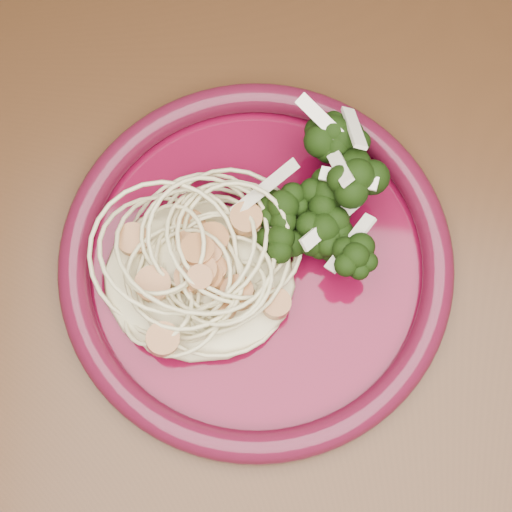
{
  "coord_description": "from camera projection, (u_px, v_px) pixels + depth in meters",
  "views": [
    {
      "loc": [
        0.01,
        -0.2,
        1.24
      ],
      "look_at": [
        -0.0,
        -0.06,
        0.77
      ],
      "focal_mm": 50.0,
      "sensor_mm": 36.0,
      "label": 1
    }
  ],
  "objects": [
    {
      "name": "broccoli_pile",
      "position": [
        327.0,
        227.0,
        0.48
      ],
      "size": [
        0.13,
        0.16,
        0.05
      ],
      "primitive_type": "ellipsoid",
      "rotation": [
        0.0,
        0.0,
        0.43
      ],
      "color": "black",
      "rests_on": "dinner_plate"
    },
    {
      "name": "spaghetti_pile",
      "position": [
        198.0,
        275.0,
        0.48
      ],
      "size": [
        0.17,
        0.16,
        0.03
      ],
      "primitive_type": "ellipsoid",
      "rotation": [
        0.0,
        0.0,
        0.43
      ],
      "color": "beige",
      "rests_on": "dinner_plate"
    },
    {
      "name": "onion_garnish",
      "position": [
        331.0,
        211.0,
        0.45
      ],
      "size": [
        0.09,
        0.11,
        0.05
      ],
      "primitive_type": null,
      "rotation": [
        0.0,
        0.0,
        0.43
      ],
      "color": "#F2EBCD",
      "rests_on": "broccoli_pile"
    },
    {
      "name": "scallop_cluster",
      "position": [
        194.0,
        261.0,
        0.45
      ],
      "size": [
        0.15,
        0.15,
        0.04
      ],
      "primitive_type": null,
      "rotation": [
        0.0,
        0.0,
        0.43
      ],
      "color": "#B8773F",
      "rests_on": "spaghetti_pile"
    },
    {
      "name": "dining_table",
      "position": [
        267.0,
        233.0,
        0.62
      ],
      "size": [
        1.2,
        0.8,
        0.75
      ],
      "color": "#472814",
      "rests_on": "ground"
    },
    {
      "name": "dinner_plate",
      "position": [
        256.0,
        260.0,
        0.5
      ],
      "size": [
        0.36,
        0.36,
        0.02
      ],
      "rotation": [
        0.0,
        0.0,
        0.43
      ],
      "color": "#55061C",
      "rests_on": "dining_table"
    }
  ]
}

